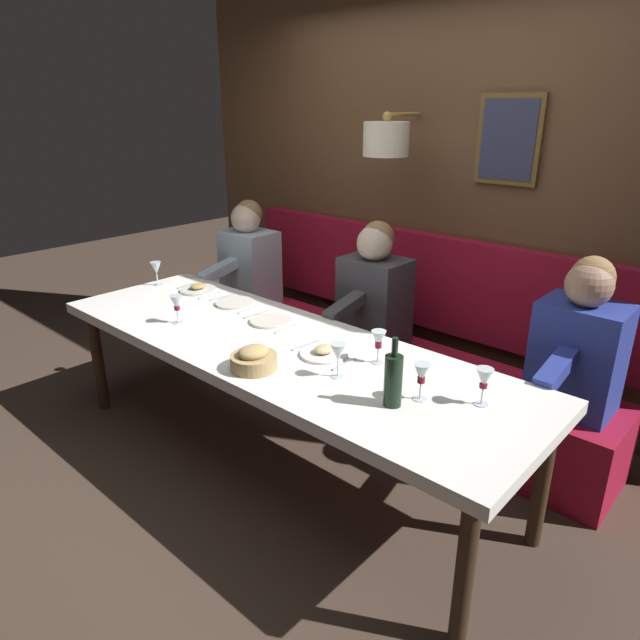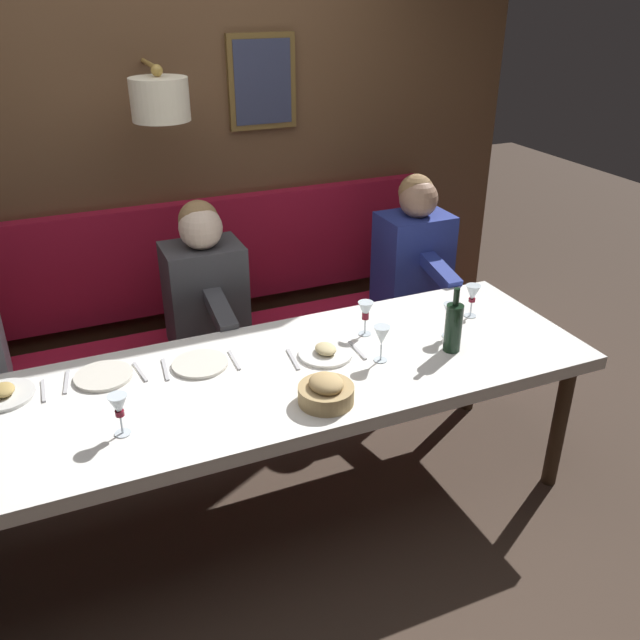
{
  "view_description": "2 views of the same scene",
  "coord_description": "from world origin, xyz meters",
  "px_view_note": "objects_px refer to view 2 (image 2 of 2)",
  "views": [
    {
      "loc": [
        -1.84,
        -1.97,
        1.9
      ],
      "look_at": [
        0.05,
        -0.26,
        0.92
      ],
      "focal_mm": 31.57,
      "sensor_mm": 36.0,
      "label": 1
    },
    {
      "loc": [
        -2.28,
        0.74,
        2.21
      ],
      "look_at": [
        0.05,
        -0.26,
        0.92
      ],
      "focal_mm": 37.7,
      "sensor_mm": 36.0,
      "label": 2
    }
  ],
  "objects_px": {
    "wine_glass_4": "(382,337)",
    "wine_bottle": "(453,327)",
    "dining_table": "(267,387)",
    "wine_glass_5": "(119,407)",
    "diner_near": "(205,281)",
    "wine_glass_2": "(473,295)",
    "wine_glass_1": "(366,312)",
    "diner_nearest": "(414,247)",
    "bread_bowl": "(326,391)",
    "wine_glass_3": "(450,314)"
  },
  "relations": [
    {
      "from": "diner_nearest",
      "to": "wine_glass_2",
      "type": "xyz_separation_m",
      "value": [
        -0.76,
        0.13,
        0.04
      ]
    },
    {
      "from": "wine_glass_2",
      "to": "wine_glass_4",
      "type": "distance_m",
      "value": 0.64
    },
    {
      "from": "wine_glass_2",
      "to": "wine_glass_5",
      "type": "xyz_separation_m",
      "value": [
        -0.3,
        1.71,
        -0.0
      ]
    },
    {
      "from": "diner_near",
      "to": "wine_glass_2",
      "type": "distance_m",
      "value": 1.36
    },
    {
      "from": "diner_near",
      "to": "wine_glass_1",
      "type": "relative_size",
      "value": 4.82
    },
    {
      "from": "dining_table",
      "to": "wine_glass_4",
      "type": "relative_size",
      "value": 17.29
    },
    {
      "from": "diner_near",
      "to": "wine_glass_4",
      "type": "bearing_deg",
      "value": -151.67
    },
    {
      "from": "wine_glass_3",
      "to": "wine_bottle",
      "type": "relative_size",
      "value": 0.55
    },
    {
      "from": "wine_glass_2",
      "to": "wine_glass_4",
      "type": "height_order",
      "value": "same"
    },
    {
      "from": "wine_glass_1",
      "to": "wine_glass_5",
      "type": "relative_size",
      "value": 1.0
    },
    {
      "from": "wine_glass_4",
      "to": "wine_bottle",
      "type": "relative_size",
      "value": 0.55
    },
    {
      "from": "wine_glass_2",
      "to": "bread_bowl",
      "type": "distance_m",
      "value": 1.03
    },
    {
      "from": "wine_glass_3",
      "to": "diner_near",
      "type": "bearing_deg",
      "value": 45.63
    },
    {
      "from": "wine_bottle",
      "to": "bread_bowl",
      "type": "xyz_separation_m",
      "value": [
        -0.15,
        0.68,
        -0.07
      ]
    },
    {
      "from": "wine_glass_5",
      "to": "wine_glass_4",
      "type": "bearing_deg",
      "value": -85.19
    },
    {
      "from": "wine_glass_2",
      "to": "diner_nearest",
      "type": "bearing_deg",
      "value": -9.47
    },
    {
      "from": "dining_table",
      "to": "wine_glass_4",
      "type": "xyz_separation_m",
      "value": [
        -0.08,
        -0.49,
        0.18
      ]
    },
    {
      "from": "wine_glass_4",
      "to": "wine_glass_5",
      "type": "relative_size",
      "value": 1.0
    },
    {
      "from": "bread_bowl",
      "to": "dining_table",
      "type": "bearing_deg",
      "value": 27.34
    },
    {
      "from": "diner_nearest",
      "to": "wine_glass_1",
      "type": "xyz_separation_m",
      "value": [
        -0.72,
        0.69,
        0.04
      ]
    },
    {
      "from": "diner_nearest",
      "to": "wine_glass_2",
      "type": "distance_m",
      "value": 0.77
    },
    {
      "from": "diner_nearest",
      "to": "wine_glass_1",
      "type": "distance_m",
      "value": 1.0
    },
    {
      "from": "wine_glass_3",
      "to": "wine_bottle",
      "type": "distance_m",
      "value": 0.13
    },
    {
      "from": "wine_glass_4",
      "to": "wine_bottle",
      "type": "xyz_separation_m",
      "value": [
        -0.04,
        -0.33,
        -0.0
      ]
    },
    {
      "from": "diner_near",
      "to": "wine_glass_3",
      "type": "xyz_separation_m",
      "value": [
        -0.89,
        -0.91,
        0.04
      ]
    },
    {
      "from": "bread_bowl",
      "to": "wine_glass_2",
      "type": "bearing_deg",
      "value": -66.99
    },
    {
      "from": "wine_glass_3",
      "to": "wine_glass_5",
      "type": "xyz_separation_m",
      "value": [
        -0.17,
        1.5,
        0.0
      ]
    },
    {
      "from": "wine_glass_2",
      "to": "wine_glass_3",
      "type": "relative_size",
      "value": 1.0
    },
    {
      "from": "dining_table",
      "to": "diner_nearest",
      "type": "height_order",
      "value": "diner_nearest"
    },
    {
      "from": "dining_table",
      "to": "bread_bowl",
      "type": "height_order",
      "value": "bread_bowl"
    },
    {
      "from": "diner_near",
      "to": "wine_glass_4",
      "type": "height_order",
      "value": "diner_near"
    },
    {
      "from": "diner_near",
      "to": "wine_glass_4",
      "type": "xyz_separation_m",
      "value": [
        -0.96,
        -0.52,
        0.04
      ]
    },
    {
      "from": "diner_near",
      "to": "bread_bowl",
      "type": "xyz_separation_m",
      "value": [
        -1.16,
        -0.17,
        -0.03
      ]
    },
    {
      "from": "wine_glass_3",
      "to": "bread_bowl",
      "type": "distance_m",
      "value": 0.79
    },
    {
      "from": "diner_nearest",
      "to": "bread_bowl",
      "type": "height_order",
      "value": "diner_nearest"
    },
    {
      "from": "diner_near",
      "to": "wine_glass_3",
      "type": "bearing_deg",
      "value": -134.37
    },
    {
      "from": "diner_nearest",
      "to": "wine_bottle",
      "type": "relative_size",
      "value": 2.64
    },
    {
      "from": "wine_glass_3",
      "to": "wine_glass_4",
      "type": "height_order",
      "value": "same"
    },
    {
      "from": "wine_glass_2",
      "to": "wine_glass_5",
      "type": "distance_m",
      "value": 1.74
    },
    {
      "from": "dining_table",
      "to": "wine_glass_1",
      "type": "relative_size",
      "value": 17.29
    },
    {
      "from": "wine_glass_1",
      "to": "bread_bowl",
      "type": "xyz_separation_m",
      "value": [
        -0.44,
        0.39,
        -0.07
      ]
    },
    {
      "from": "wine_glass_2",
      "to": "dining_table",
      "type": "bearing_deg",
      "value": 96.36
    },
    {
      "from": "bread_bowl",
      "to": "diner_near",
      "type": "bearing_deg",
      "value": 8.53
    },
    {
      "from": "wine_glass_1",
      "to": "wine_glass_2",
      "type": "xyz_separation_m",
      "value": [
        -0.04,
        -0.56,
        0.0
      ]
    },
    {
      "from": "wine_glass_1",
      "to": "bread_bowl",
      "type": "relative_size",
      "value": 0.75
    },
    {
      "from": "diner_nearest",
      "to": "diner_near",
      "type": "distance_m",
      "value": 1.25
    },
    {
      "from": "wine_glass_5",
      "to": "wine_bottle",
      "type": "xyz_separation_m",
      "value": [
        0.05,
        -1.44,
        0.0
      ]
    },
    {
      "from": "dining_table",
      "to": "wine_glass_5",
      "type": "relative_size",
      "value": 17.29
    },
    {
      "from": "dining_table",
      "to": "wine_glass_5",
      "type": "distance_m",
      "value": 0.66
    },
    {
      "from": "dining_table",
      "to": "wine_glass_1",
      "type": "bearing_deg",
      "value": -73.45
    }
  ]
}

